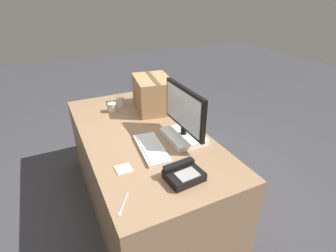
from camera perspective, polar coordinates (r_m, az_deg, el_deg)
The scene contains 10 objects.
ground_plane at distance 2.53m, azimuth -5.01°, elevation -15.77°, with size 12.00×12.00×0.00m, color #38383D.
office_desk at distance 2.30m, azimuth -5.39°, elevation -9.20°, with size 1.80×0.90×0.73m.
monitor at distance 1.92m, azimuth 3.47°, elevation 1.32°, with size 0.53×0.25×0.41m.
keyboard at distance 1.86m, azimuth -3.64°, elevation -4.84°, with size 0.42×0.20×0.03m.
desk_phone at distance 1.59m, azimuth 3.41°, elevation -10.42°, with size 0.19×0.23×0.08m.
paper_cup_left at distance 2.56m, azimuth -10.24°, elevation 5.27°, with size 0.07×0.07×0.10m.
paper_cup_right at distance 2.46m, azimuth -12.03°, elevation 3.95°, with size 0.08×0.08×0.09m.
spoon at distance 1.45m, azimuth -9.94°, elevation -16.94°, with size 0.15×0.11×0.00m.
cardboard_box at distance 2.44m, azimuth -3.27°, elevation 7.05°, with size 0.47×0.37×0.30m.
sticky_note_pad at distance 1.70m, azimuth -9.69°, elevation -9.20°, with size 0.10×0.10×0.01m.
Camera 1 is at (1.73, -0.61, 1.75)m, focal length 28.00 mm.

